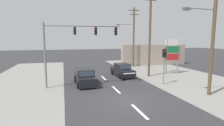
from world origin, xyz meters
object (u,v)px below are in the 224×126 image
Objects in this scene: utility_pole_foreground_right at (212,32)px; traffic_signal_mast at (72,41)px; pedestal_signal_right_kerb at (164,61)px; sedan_crossing_left at (122,70)px; sedan_kerbside_parked at (85,77)px; utility_pole_midground_right at (150,33)px; utility_pole_background_right at (133,35)px; shopping_plaza_sign at (173,51)px.

traffic_signal_mast is (-10.34, 5.44, -0.68)m from utility_pole_foreground_right.
pedestal_signal_right_kerb reaches higher than sedan_crossing_left.
utility_pole_foreground_right is 11.80m from sedan_kerbside_parked.
utility_pole_midground_right is (-1.12, 7.93, 0.27)m from utility_pole_foreground_right.
utility_pole_background_right is at bearing 82.73° from utility_pole_midground_right.
sedan_kerbside_parked is (-11.54, -2.30, -2.28)m from shopping_plaza_sign.
utility_pole_background_right is at bearing 44.70° from traffic_signal_mast.
utility_pole_background_right reaches higher than sedan_kerbside_parked.
shopping_plaza_sign reaches higher than pedestal_signal_right_kerb.
shopping_plaza_sign is at bearing 11.25° from sedan_kerbside_parked.
utility_pole_background_right is at bearing 110.20° from shopping_plaza_sign.
pedestal_signal_right_kerb is at bearing -96.94° from utility_pole_background_right.
utility_pole_midground_right is 2.36× the size of sedan_kerbside_parked.
sedan_kerbside_parked is (-9.09, 6.15, -4.33)m from utility_pole_foreground_right.
sedan_crossing_left is (-4.19, 8.97, -4.33)m from utility_pole_foreground_right.
traffic_signal_mast is 3.92m from sedan_kerbside_parked.
utility_pole_background_right is 8.88m from sedan_crossing_left.
utility_pole_background_right is 7.83m from shopping_plaza_sign.
traffic_signal_mast is 1.49× the size of shopping_plaza_sign.
shopping_plaza_sign is (4.01, 4.49, 0.57)m from pedestal_signal_right_kerb.
shopping_plaza_sign is at bearing 13.24° from traffic_signal_mast.
utility_pole_foreground_right is 11.70m from traffic_signal_mast.
sedan_crossing_left is at bearing 115.02° from utility_pole_foreground_right.
traffic_signal_mast is at bearing -135.30° from utility_pole_background_right.
utility_pole_midground_right reaches higher than utility_pole_foreground_right.
sedan_kerbside_parked is (-8.94, -9.37, -4.43)m from utility_pole_background_right.
sedan_kerbside_parked is (-7.53, 2.20, -1.71)m from pedestal_signal_right_kerb.
utility_pole_midground_right is 2.34× the size of sedan_crossing_left.
sedan_kerbside_parked is at bearing 163.74° from pedestal_signal_right_kerb.
sedan_kerbside_parked is at bearing -168.75° from shopping_plaza_sign.
utility_pole_background_right is 14.35m from traffic_signal_mast.
utility_pole_background_right is at bearing 90.55° from utility_pole_foreground_right.
utility_pole_background_right reaches higher than shopping_plaza_sign.
utility_pole_foreground_right is at bearing -89.45° from utility_pole_background_right.
traffic_signal_mast is 13.21m from shopping_plaza_sign.
utility_pole_midground_right reaches higher than sedan_crossing_left.
shopping_plaza_sign reaches higher than sedan_kerbside_parked.
sedan_crossing_left is (4.90, 2.82, 0.00)m from sedan_kerbside_parked.
shopping_plaza_sign is at bearing 8.26° from utility_pole_midground_right.
traffic_signal_mast reaches higher than sedan_kerbside_parked.
utility_pole_foreground_right is at bearing -27.77° from traffic_signal_mast.
utility_pole_foreground_right is 0.92× the size of utility_pole_midground_right.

